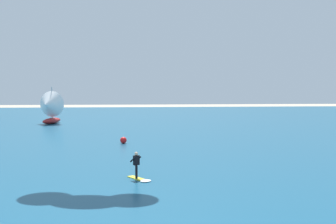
{
  "coord_description": "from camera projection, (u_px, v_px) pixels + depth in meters",
  "views": [
    {
      "loc": [
        -2.79,
        -4.91,
        5.93
      ],
      "look_at": [
        -0.91,
        20.78,
        4.1
      ],
      "focal_mm": 41.21,
      "sensor_mm": 36.0,
      "label": 1
    }
  ],
  "objects": [
    {
      "name": "ocean",
      "position": [
        159.0,
        125.0,
        55.9
      ],
      "size": [
        160.0,
        90.0,
        0.1
      ],
      "primitive_type": "cube",
      "color": "navy",
      "rests_on": "ground"
    },
    {
      "name": "kitesurfer",
      "position": [
        138.0,
        169.0,
        23.77
      ],
      "size": [
        1.6,
        1.91,
        1.67
      ],
      "color": "yellow",
      "rests_on": "ocean"
    },
    {
      "name": "sailboat_heeled_over",
      "position": [
        49.0,
        107.0,
        56.94
      ],
      "size": [
        4.28,
        4.88,
        5.49
      ],
      "color": "maroon",
      "rests_on": "ocean"
    },
    {
      "name": "marker_buoy",
      "position": [
        123.0,
        140.0,
        38.21
      ],
      "size": [
        0.66,
        0.66,
        0.66
      ],
      "primitive_type": "sphere",
      "color": "red",
      "rests_on": "ocean"
    }
  ]
}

